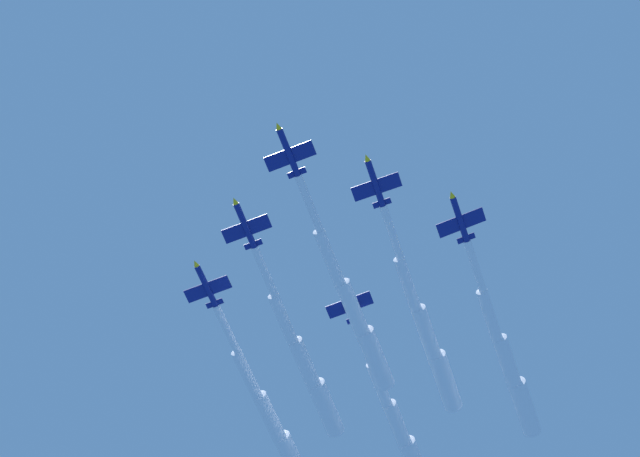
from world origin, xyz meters
TOP-DOWN VIEW (x-y plane):
  - jet_lead at (-6.68, 15.32)m, footprint 26.51×51.63m
  - jet_port_inner at (-1.29, 29.06)m, footprint 27.25×50.44m
  - jet_starboard_inner at (-21.30, 17.76)m, footprint 25.85×48.71m
  - jet_port_mid at (5.49, 43.37)m, footprint 26.03×50.17m
  - jet_starboard_mid at (-36.42, 23.27)m, footprint 25.95×50.44m
  - jet_port_outer at (-19.26, 40.59)m, footprint 24.79×46.99m

SIDE VIEW (x-z plane):
  - jet_port_mid at x=5.49m, z-range 197.36..201.36m
  - jet_lead at x=-6.68m, z-range 197.53..201.40m
  - jet_starboard_inner at x=-21.30m, z-range 197.88..201.81m
  - jet_port_inner at x=-1.29m, z-range 198.69..202.51m
  - jet_port_outer at x=-19.26m, z-range 199.09..202.98m
  - jet_starboard_mid at x=-36.42m, z-range 200.70..204.54m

